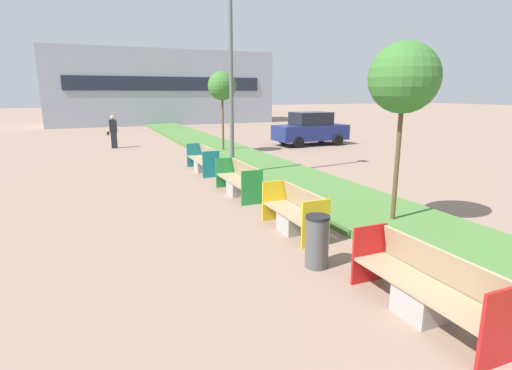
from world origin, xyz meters
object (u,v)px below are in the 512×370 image
(parked_car_distant, at_px, (311,129))
(litter_bin, at_px, (317,241))
(sapling_tree_near, at_px, (404,78))
(pedestrian_walking, at_px, (113,131))
(bench_green_frame, at_px, (239,183))
(bench_teal_frame, at_px, (203,162))
(bench_red_frame, at_px, (424,290))
(sapling_tree_far, at_px, (222,86))
(street_lamp_post, at_px, (231,41))
(bench_yellow_frame, at_px, (294,216))

(parked_car_distant, bearing_deg, litter_bin, -121.70)
(sapling_tree_near, bearing_deg, pedestrian_walking, 106.89)
(bench_green_frame, height_order, litter_bin, bench_green_frame)
(bench_teal_frame, distance_m, litter_bin, 9.08)
(parked_car_distant, bearing_deg, bench_red_frame, -117.30)
(sapling_tree_near, height_order, sapling_tree_far, sapling_tree_near)
(sapling_tree_near, distance_m, parked_car_distant, 14.51)
(street_lamp_post, xyz_separation_m, sapling_tree_near, (1.59, -6.28, -1.34))
(bench_teal_frame, relative_size, sapling_tree_near, 0.60)
(litter_bin, bearing_deg, sapling_tree_far, 78.54)
(bench_teal_frame, bearing_deg, sapling_tree_near, -74.43)
(litter_bin, height_order, parked_car_distant, parked_car_distant)
(litter_bin, distance_m, parked_car_distant, 16.60)
(bench_green_frame, bearing_deg, litter_bin, -95.51)
(sapling_tree_far, height_order, pedestrian_walking, sapling_tree_far)
(bench_yellow_frame, xyz_separation_m, parked_car_distant, (7.80, 12.64, 0.55))
(bench_yellow_frame, relative_size, bench_teal_frame, 0.79)
(bench_green_frame, bearing_deg, bench_red_frame, -90.00)
(bench_red_frame, height_order, sapling_tree_far, sapling_tree_far)
(bench_green_frame, distance_m, street_lamp_post, 4.82)
(bench_red_frame, distance_m, litter_bin, 1.97)
(pedestrian_walking, xyz_separation_m, parked_car_distant, (10.48, -2.91, 0.01))
(litter_bin, distance_m, sapling_tree_far, 13.86)
(litter_bin, distance_m, street_lamp_post, 8.60)
(bench_yellow_frame, xyz_separation_m, bench_green_frame, (0.00, 3.45, 0.01))
(bench_teal_frame, xyz_separation_m, parked_car_distant, (7.79, 5.31, 0.54))
(litter_bin, bearing_deg, sapling_tree_near, 23.70)
(pedestrian_walking, bearing_deg, street_lamp_post, -71.42)
(bench_red_frame, xyz_separation_m, bench_green_frame, (0.00, 7.08, 0.00))
(bench_green_frame, relative_size, bench_teal_frame, 0.95)
(bench_teal_frame, xyz_separation_m, pedestrian_walking, (-2.69, 8.22, 0.52))
(sapling_tree_near, bearing_deg, bench_green_frame, 118.82)
(bench_yellow_frame, height_order, sapling_tree_near, sapling_tree_near)
(bench_red_frame, bearing_deg, bench_teal_frame, 89.99)
(bench_yellow_frame, bearing_deg, sapling_tree_far, 79.23)
(street_lamp_post, distance_m, pedestrian_walking, 10.99)
(sapling_tree_far, bearing_deg, bench_red_frame, -98.22)
(street_lamp_post, height_order, pedestrian_walking, street_lamp_post)
(bench_yellow_frame, xyz_separation_m, sapling_tree_far, (2.20, 11.58, 2.88))
(bench_yellow_frame, bearing_deg, pedestrian_walking, 99.80)
(bench_teal_frame, relative_size, sapling_tree_far, 0.61)
(bench_teal_frame, bearing_deg, bench_red_frame, -90.01)
(bench_teal_frame, xyz_separation_m, street_lamp_post, (0.61, -1.60, 4.19))
(sapling_tree_far, bearing_deg, sapling_tree_near, -90.00)
(street_lamp_post, bearing_deg, sapling_tree_far, 74.79)
(bench_red_frame, distance_m, sapling_tree_near, 4.75)
(bench_teal_frame, relative_size, pedestrian_walking, 1.37)
(street_lamp_post, height_order, sapling_tree_near, street_lamp_post)
(bench_green_frame, bearing_deg, sapling_tree_far, 74.87)
(bench_yellow_frame, height_order, sapling_tree_far, sapling_tree_far)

